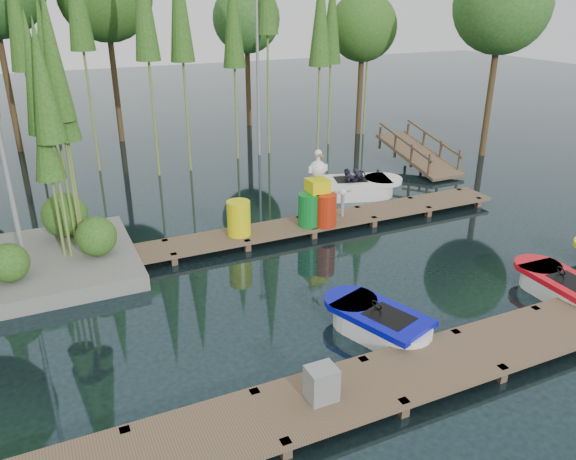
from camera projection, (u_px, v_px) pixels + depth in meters
name	position (u px, v px, depth m)	size (l,w,h in m)	color
ground_plane	(278.00, 282.00, 13.64)	(90.00, 90.00, 0.00)	#1A2C31
near_dock	(382.00, 382.00, 9.79)	(18.00, 1.50, 0.50)	brown
far_dock	(274.00, 230.00, 16.03)	(15.00, 1.20, 0.50)	brown
tree_screen	(98.00, 4.00, 19.31)	(34.42, 18.53, 10.31)	#44321D
lamp_rear	(257.00, 52.00, 22.71)	(0.30, 0.30, 7.25)	gray
ramp	(418.00, 153.00, 22.33)	(1.50, 3.94, 1.49)	brown
boat_blue	(379.00, 324.00, 11.49)	(1.88, 2.73, 0.84)	white
boat_red	(561.00, 287.00, 12.92)	(1.16, 2.44, 0.81)	white
boat_white_far	(357.00, 187.00, 19.32)	(3.15, 2.06, 1.37)	white
utility_cabinet	(322.00, 383.00, 9.18)	(0.49, 0.41, 0.60)	gray
yellow_barrel	(239.00, 218.00, 15.40)	(0.65, 0.65, 0.97)	yellow
drum_cluster	(319.00, 202.00, 16.14)	(1.26, 1.16, 2.17)	#0C7124
seagull_post	(343.00, 198.00, 16.63)	(0.54, 0.29, 0.87)	gray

